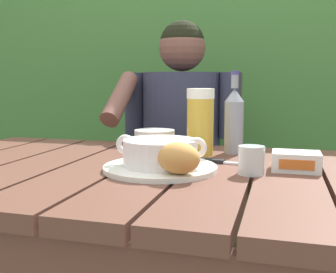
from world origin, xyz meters
TOP-DOWN VIEW (x-y plane):
  - dining_table at (0.00, 0.00)m, footprint 1.42×0.80m
  - hedge_backdrop at (-0.05, 1.54)m, footprint 3.98×0.78m
  - chair_near_diner at (-0.10, 0.84)m, footprint 0.43×0.46m
  - person_eating at (-0.10, 0.64)m, footprint 0.48×0.47m
  - serving_plate at (0.02, -0.02)m, footprint 0.28×0.28m
  - soup_bowl at (0.02, -0.02)m, footprint 0.23×0.18m
  - bread_roll at (0.08, -0.10)m, footprint 0.12×0.10m
  - beer_glass at (0.07, 0.21)m, footprint 0.08×0.08m
  - beer_bottle at (0.16, 0.27)m, footprint 0.06×0.06m
  - water_glass_small at (0.23, -0.01)m, footprint 0.06×0.06m
  - butter_tub at (0.34, 0.06)m, footprint 0.11×0.09m
  - table_knife at (0.15, 0.10)m, footprint 0.15×0.04m
  - diner_bowl at (-0.10, 0.30)m, footprint 0.13×0.13m

SIDE VIEW (x-z plane):
  - chair_near_diner at x=-0.10m, z-range -0.02..1.01m
  - dining_table at x=0.00m, z-range 0.29..1.07m
  - person_eating at x=-0.10m, z-range 0.11..1.35m
  - table_knife at x=0.15m, z-range 0.78..0.79m
  - serving_plate at x=0.02m, z-range 0.78..0.79m
  - butter_tub at x=0.34m, z-range 0.78..0.82m
  - diner_bowl at x=-0.10m, z-range 0.78..0.83m
  - water_glass_small at x=0.23m, z-range 0.78..0.84m
  - soup_bowl at x=0.02m, z-range 0.79..0.86m
  - bread_roll at x=0.08m, z-range 0.79..0.86m
  - beer_glass at x=0.07m, z-range 0.78..0.97m
  - beer_bottle at x=0.16m, z-range 0.76..1.00m
  - hedge_backdrop at x=-0.05m, z-range -0.10..2.07m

